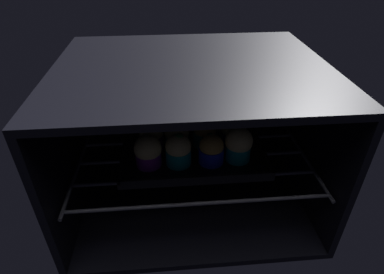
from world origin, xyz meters
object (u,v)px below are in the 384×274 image
muffin_row1_col0 (151,134)px  muffin_row2_col2 (203,117)px  muffin_row0_col1 (178,150)px  muffin_row1_col1 (177,134)px  muffin_row2_col1 (175,119)px  muffin_row0_col0 (148,152)px  muffin_row2_col0 (151,121)px  muffin_row1_col3 (233,131)px  muffin_row0_col3 (238,144)px  muffin_row1_col2 (205,131)px  muffin_row0_col2 (211,150)px  baking_tray (192,146)px  muffin_row2_col3 (226,115)px

muffin_row1_col0 → muffin_row2_col2: 15.10cm
muffin_row0_col1 → muffin_row1_col0: 9.03cm
muffin_row1_col1 → muffin_row2_col1: muffin_row2_col1 is taller
muffin_row0_col0 → muffin_row2_col0: bearing=88.5°
muffin_row1_col1 → muffin_row0_col1: bearing=-89.2°
muffin_row2_col1 → muffin_row0_col1: bearing=-89.7°
muffin_row0_col0 → muffin_row1_col0: (0.65, 6.58, 0.33)cm
muffin_row1_col3 → muffin_row0_col3: bearing=-91.4°
muffin_row0_col1 → muffin_row2_col0: same height
muffin_row1_col1 → muffin_row1_col2: (6.81, 0.54, 0.13)cm
muffin_row0_col2 → muffin_row2_col2: size_ratio=0.88×
muffin_row0_col0 → muffin_row1_col1: (6.62, 6.44, 0.05)cm
muffin_row1_col0 → muffin_row1_col2: (12.78, 0.41, -0.15)cm
muffin_row2_col0 → muffin_row2_col2: 13.59cm
muffin_row0_col2 → muffin_row0_col0: bearing=179.3°
muffin_row0_col0 → muffin_row0_col2: 14.08cm
muffin_row1_col0 → muffin_row0_col0: bearing=-95.6°
muffin_row0_col0 → muffin_row2_col2: muffin_row2_col2 is taller
muffin_row1_col3 → muffin_row2_col1: (-13.81, 6.59, 0.28)cm
muffin_row0_col0 → muffin_row2_col1: muffin_row2_col1 is taller
muffin_row1_col2 → baking_tray: bearing=-176.8°
muffin_row0_col1 → muffin_row1_col1: 6.56cm
muffin_row1_col3 → muffin_row2_col2: muffin_row2_col2 is taller
muffin_row0_col0 → muffin_row1_col2: muffin_row1_col2 is taller
muffin_row0_col1 → muffin_row2_col2: size_ratio=0.98×
baking_tray → muffin_row1_col1: muffin_row1_col1 is taller
muffin_row2_col1 → muffin_row2_col2: same height
muffin_row0_col1 → muffin_row0_col2: (7.37, -0.05, -0.36)cm
muffin_row2_col0 → muffin_row2_col1: size_ratio=0.98×
muffin_row0_col1 → muffin_row1_col3: bearing=26.6°
muffin_row1_col3 → muffin_row2_col2: bearing=133.0°
muffin_row2_col0 → muffin_row0_col0: bearing=-91.5°
muffin_row2_col0 → muffin_row0_col2: bearing=-44.4°
muffin_row0_col2 → muffin_row2_col0: bearing=135.6°
muffin_row1_col0 → muffin_row1_col3: size_ratio=1.05×
muffin_row1_col3 → muffin_row1_col2: bearing=178.1°
muffin_row0_col1 → muffin_row2_col1: bearing=90.3°
muffin_row1_col0 → muffin_row2_col0: size_ratio=1.01×
muffin_row1_col2 → muffin_row1_col3: size_ratio=1.03×
baking_tray → muffin_row1_col2: muffin_row1_col2 is taller
muffin_row1_col2 → muffin_row2_col2: bearing=85.7°
muffin_row2_col3 → muffin_row0_col0: bearing=-145.3°
muffin_row0_col2 → muffin_row1_col0: 15.03cm
muffin_row0_col0 → muffin_row2_col1: 14.91cm
muffin_row2_col0 → baking_tray: bearing=-33.0°
muffin_row1_col1 → muffin_row2_col0: muffin_row2_col0 is taller
baking_tray → muffin_row0_col0: bearing=-146.6°
muffin_row0_col3 → muffin_row0_col2: bearing=-175.4°
muffin_row0_col1 → muffin_row2_col3: 19.28cm
muffin_row1_col1 → muffin_row2_col1: bearing=89.8°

